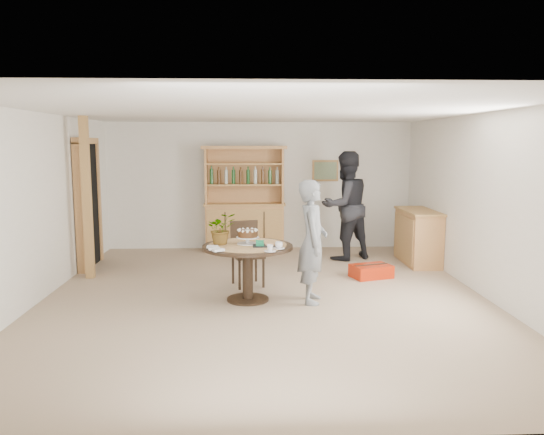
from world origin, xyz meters
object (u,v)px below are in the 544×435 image
Objects in this scene: dining_table at (248,256)px; adult_person at (345,206)px; teen_boy at (312,242)px; sideboard at (418,237)px; hutch at (245,216)px; red_suitcase at (371,271)px; dining_chair at (246,249)px.

adult_person reaches higher than dining_table.
dining_table is 0.74× the size of teen_boy.
adult_person is (0.90, 2.59, 0.16)m from teen_boy.
adult_person reaches higher than sideboard.
hutch is 2.94× the size of red_suitcase.
teen_boy reaches higher than red_suitcase.
dining_chair is 2.47m from adult_person.
sideboard is 1.33× the size of dining_chair.
teen_boy is (-2.12, -2.21, 0.34)m from sideboard.
sideboard is at bearing 24.98° from red_suitcase.
red_suitcase is (1.95, 0.32, -0.43)m from dining_chair.
sideboard is at bearing -36.56° from teen_boy.
dining_table is 3.07m from adult_person.
sideboard is 1.38m from adult_person.
red_suitcase is at bearing -33.66° from teen_boy.
dining_chair reaches higher than dining_table.
adult_person is at bearing 162.59° from sideboard.
dining_chair reaches higher than red_suitcase.
red_suitcase is at bearing -47.84° from hutch.
sideboard is 3.65m from dining_table.
dining_chair is 1.30m from teen_boy.
adult_person reaches higher than dining_chair.
hutch is 2.03m from adult_person.
teen_boy is 2.75m from adult_person.
sideboard is at bearing 35.32° from dining_table.
sideboard is 0.78× the size of teen_boy.
adult_person is (1.75, 2.49, 0.37)m from dining_table.
hutch is at bearing -51.25° from adult_person.
dining_chair is at bearing 17.23° from adult_person.
dining_chair is at bearing -89.00° from hutch.
hutch is at bearing 74.07° from dining_chair.
teen_boy is (0.92, -3.45, 0.12)m from hutch.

